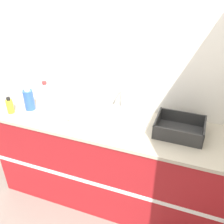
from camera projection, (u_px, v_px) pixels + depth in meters
ground_plane at (102, 219)px, 2.42m from camera, size 12.00×12.00×0.00m
wall_back at (125, 64)px, 2.19m from camera, size 4.51×0.06×2.60m
counter_cabinet at (113, 163)px, 2.40m from camera, size 2.13×0.58×0.90m
sink at (115, 119)px, 2.18m from camera, size 0.54×0.42×0.25m
paper_towel_roll at (63, 104)px, 2.16m from camera, size 0.13×0.13×0.26m
dish_rack at (179, 129)px, 2.02m from camera, size 0.37×0.29×0.12m
bottle_yellow at (10, 106)px, 2.26m from camera, size 0.06×0.06×0.15m
bottle_white_spray at (45, 90)px, 2.50m from camera, size 0.08×0.08×0.16m
bottle_blue at (29, 99)px, 2.30m from camera, size 0.09×0.09×0.22m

